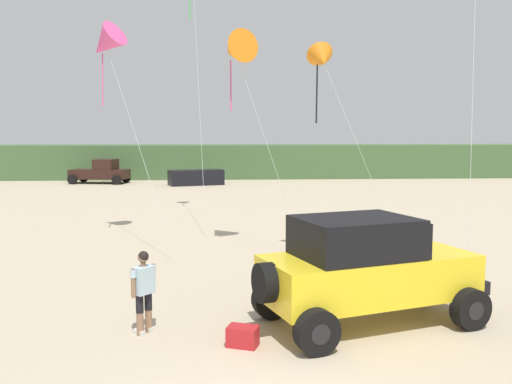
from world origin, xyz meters
TOP-DOWN VIEW (x-y plane):
  - dune_ridge at (-4.38, 44.33)m, footprint 90.00×7.01m
  - jeep at (2.30, 4.16)m, footprint 5.01×3.57m
  - person_watching at (-2.22, 3.91)m, footprint 0.47×0.50m
  - cooler_box at (-0.30, 3.14)m, footprint 0.65×0.53m
  - distant_pickup at (-10.45, 38.00)m, footprint 4.87×3.12m
  - distant_sedan at (-2.66, 36.02)m, footprint 4.51×2.84m
  - kite_orange_streamer at (2.40, 9.92)m, footprint 2.81×1.95m
  - kite_black_sled at (-4.93, 14.24)m, footprint 3.74×5.05m
  - kite_green_box at (-0.18, 11.85)m, footprint 3.01×2.51m

SIDE VIEW (x-z plane):
  - cooler_box at x=-0.30m, z-range 0.00..0.38m
  - distant_sedan at x=-2.66m, z-range 0.00..1.20m
  - person_watching at x=-2.22m, z-range 0.10..1.77m
  - distant_pickup at x=-10.45m, z-range -0.05..1.93m
  - jeep at x=2.30m, z-range 0.07..2.33m
  - dune_ridge at x=-4.38m, z-range 0.00..3.02m
  - kite_orange_streamer at x=2.40m, z-range 2.85..9.57m
  - kite_green_box at x=-0.18m, z-range 3.04..10.49m
  - kite_black_sled at x=-4.93m, z-range 3.20..11.42m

